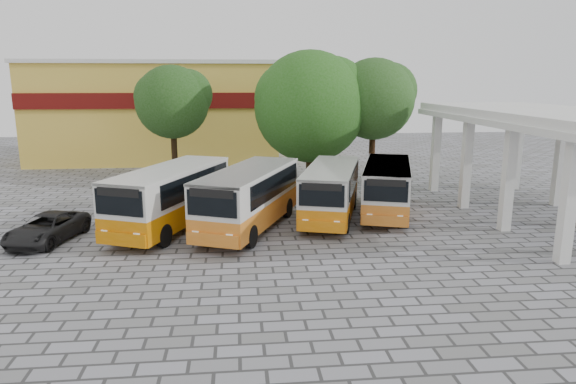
{
  "coord_description": "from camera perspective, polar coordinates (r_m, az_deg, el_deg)",
  "views": [
    {
      "loc": [
        -4.33,
        -19.85,
        6.82
      ],
      "look_at": [
        -1.94,
        4.18,
        1.5
      ],
      "focal_mm": 32.0,
      "sensor_mm": 36.0,
      "label": 1
    }
  ],
  "objects": [
    {
      "name": "tree_middle",
      "position": [
        34.11,
        2.61,
        9.86
      ],
      "size": [
        7.65,
        7.29,
        8.71
      ],
      "color": "#352511",
      "rests_on": "ground"
    },
    {
      "name": "bus_far_left",
      "position": [
        24.26,
        -12.91,
        -0.21
      ],
      "size": [
        5.24,
        8.46,
        2.85
      ],
      "rotation": [
        0.0,
        0.0,
        -0.4
      ],
      "color": "#CB6E00",
      "rests_on": "ground"
    },
    {
      "name": "terminal_shelter",
      "position": [
        28.15,
        26.35,
        7.26
      ],
      "size": [
        6.8,
        15.8,
        5.4
      ],
      "color": "silver",
      "rests_on": "ground"
    },
    {
      "name": "ground",
      "position": [
        21.43,
        6.31,
        -6.21
      ],
      "size": [
        90.0,
        90.0,
        0.0
      ],
      "primitive_type": "plane",
      "color": "slate",
      "rests_on": "ground"
    },
    {
      "name": "bus_centre_left",
      "position": [
        23.58,
        -4.35,
        -0.32
      ],
      "size": [
        5.23,
        8.39,
        2.82
      ],
      "rotation": [
        0.0,
        0.0,
        -0.4
      ],
      "color": "orange",
      "rests_on": "ground"
    },
    {
      "name": "shophouse_block",
      "position": [
        46.39,
        -14.11,
        8.77
      ],
      "size": [
        20.4,
        10.4,
        8.3
      ],
      "color": "gold",
      "rests_on": "ground"
    },
    {
      "name": "bus_far_right",
      "position": [
        26.76,
        10.96,
        0.75
      ],
      "size": [
        4.27,
        7.7,
        2.61
      ],
      "rotation": [
        0.0,
        0.0,
        -0.31
      ],
      "color": "#C96D1E",
      "rests_on": "ground"
    },
    {
      "name": "bus_centre_right",
      "position": [
        25.46,
        4.79,
        0.37
      ],
      "size": [
        4.21,
        7.74,
        2.63
      ],
      "rotation": [
        0.0,
        0.0,
        -0.29
      ],
      "color": "orange",
      "rests_on": "ground"
    },
    {
      "name": "tree_right",
      "position": [
        35.11,
        9.62,
        10.43
      ],
      "size": [
        5.66,
        5.39,
        8.23
      ],
      "color": "black",
      "rests_on": "ground"
    },
    {
      "name": "parked_car",
      "position": [
        24.3,
        -25.2,
        -3.64
      ],
      "size": [
        2.98,
        4.62,
        1.19
      ],
      "primitive_type": "imported",
      "rotation": [
        0.0,
        0.0,
        -0.25
      ],
      "color": "black",
      "rests_on": "ground"
    },
    {
      "name": "tree_left",
      "position": [
        35.61,
        -12.66,
        9.98
      ],
      "size": [
        5.13,
        4.88,
        7.77
      ],
      "color": "black",
      "rests_on": "ground"
    }
  ]
}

